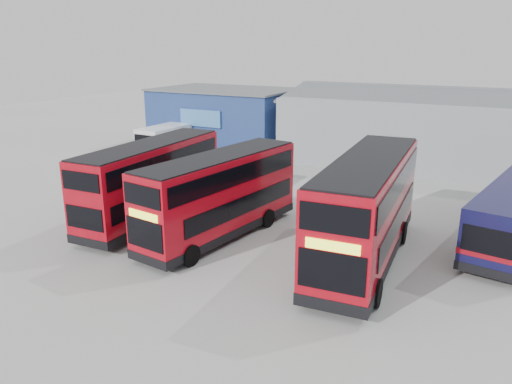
% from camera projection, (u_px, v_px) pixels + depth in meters
% --- Properties ---
extents(ground_plane, '(120.00, 120.00, 0.00)m').
position_uv_depth(ground_plane, '(280.00, 234.00, 24.58)').
color(ground_plane, '#9B9C97').
rests_on(ground_plane, ground).
extents(office_block, '(12.30, 8.32, 5.12)m').
position_uv_depth(office_block, '(226.00, 117.00, 45.35)').
color(office_block, navy).
rests_on(office_block, ground).
extents(maintenance_shed, '(30.50, 12.00, 5.89)m').
position_uv_depth(maintenance_shed, '(492.00, 133.00, 37.15)').
color(maintenance_shed, '#92979F').
rests_on(maintenance_shed, ground).
extents(double_decker_left, '(2.85, 9.92, 4.15)m').
position_uv_depth(double_decker_left, '(152.00, 182.00, 26.01)').
color(double_decker_left, '#B30A18').
rests_on(double_decker_left, ground).
extents(double_decker_centre, '(3.57, 9.80, 4.06)m').
position_uv_depth(double_decker_centre, '(220.00, 197.00, 23.73)').
color(double_decker_centre, '#B30A18').
rests_on(double_decker_centre, ground).
extents(double_decker_right, '(3.38, 10.94, 4.56)m').
position_uv_depth(double_decker_right, '(366.00, 211.00, 20.96)').
color(double_decker_right, '#B30A18').
rests_on(double_decker_right, ground).
extents(panel_van, '(2.52, 5.67, 2.45)m').
position_uv_depth(panel_van, '(167.00, 139.00, 41.61)').
color(panel_van, white).
rests_on(panel_van, ground).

